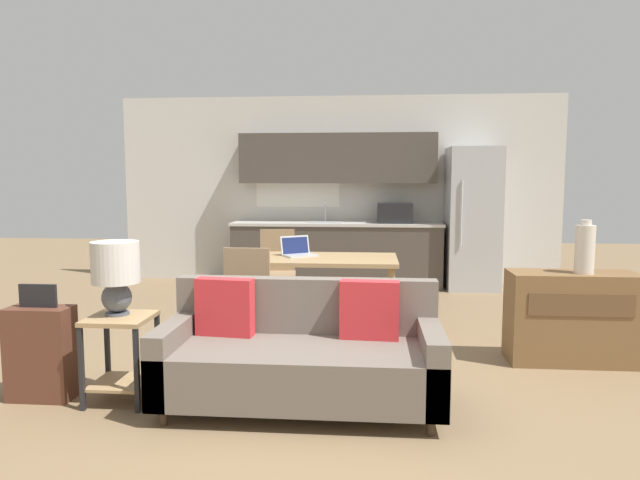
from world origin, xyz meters
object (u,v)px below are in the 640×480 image
at_px(table_lamp, 116,271).
at_px(dining_chair_near_left, 250,294).
at_px(refrigerator, 472,219).
at_px(couch, 302,356).
at_px(suitcase, 41,352).
at_px(credenza, 572,318).
at_px(vase, 585,248).
at_px(dining_chair_far_left, 277,267).
at_px(laptop, 298,251).
at_px(side_table, 121,345).
at_px(dining_table, 317,263).

xyz_separation_m(table_lamp, dining_chair_near_left, (0.67, 1.18, -0.39)).
xyz_separation_m(refrigerator, couch, (-1.86, -4.26, -0.63)).
bearing_deg(suitcase, couch, 2.05).
height_order(credenza, suitcase, suitcase).
bearing_deg(vase, table_lamp, -163.18).
distance_m(couch, dining_chair_far_left, 2.80).
distance_m(vase, laptop, 2.68).
distance_m(refrigerator, side_table, 5.34).
relative_size(side_table, dining_chair_far_left, 0.64).
distance_m(credenza, vase, 0.58).
bearing_deg(dining_table, credenza, -22.23).
height_order(side_table, suitcase, suitcase).
distance_m(dining_chair_near_left, suitcase, 1.73).
bearing_deg(couch, credenza, 26.69).
bearing_deg(dining_chair_near_left, credenza, 178.35).
relative_size(side_table, table_lamp, 1.17).
xyz_separation_m(couch, suitcase, (-1.80, -0.06, -0.01)).
xyz_separation_m(refrigerator, credenza, (0.26, -3.20, -0.59)).
xyz_separation_m(couch, vase, (2.18, 1.03, 0.62)).
bearing_deg(dining_chair_far_left, vase, -38.52).
bearing_deg(side_table, vase, 17.55).
bearing_deg(vase, suitcase, -164.61).
relative_size(refrigerator, dining_chair_far_left, 2.08).
distance_m(dining_table, side_table, 2.33).
relative_size(table_lamp, dining_chair_far_left, 0.54).
height_order(dining_chair_near_left, suitcase, dining_chair_near_left).
relative_size(side_table, suitcase, 0.73).
bearing_deg(dining_table, laptop, 153.22).
height_order(couch, dining_chair_near_left, dining_chair_near_left).
height_order(refrigerator, vase, refrigerator).
bearing_deg(dining_chair_far_left, side_table, -110.03).
bearing_deg(dining_chair_near_left, vase, 177.75).
relative_size(dining_table, laptop, 3.96).
bearing_deg(table_lamp, side_table, -48.83).
relative_size(dining_chair_near_left, dining_chair_far_left, 1.00).
xyz_separation_m(dining_table, table_lamp, (-1.19, -1.97, 0.23)).
bearing_deg(dining_table, suitcase, -130.32).
distance_m(refrigerator, suitcase, 5.70).
distance_m(refrigerator, laptop, 3.07).
bearing_deg(side_table, laptop, 65.73).
bearing_deg(dining_chair_far_left, couch, -84.71).
distance_m(side_table, credenza, 3.53).
distance_m(table_lamp, laptop, 2.30).
relative_size(table_lamp, laptop, 1.24).
bearing_deg(side_table, dining_chair_near_left, 62.38).
bearing_deg(dining_chair_far_left, suitcase, -120.40).
distance_m(dining_table, suitcase, 2.68).
distance_m(couch, suitcase, 1.80).
xyz_separation_m(refrigerator, vase, (0.33, -3.23, -0.01)).
relative_size(dining_chair_far_left, suitcase, 1.15).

